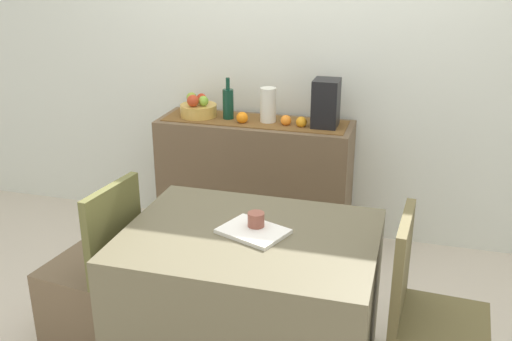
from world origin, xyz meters
The scene contains 19 objects.
ground_plane centered at (0.00, 0.00, -0.01)m, with size 6.40×6.40×0.02m, color beige.
room_wall_rear centered at (0.00, 1.18, 1.35)m, with size 6.40×0.06×2.70m, color silver.
sideboard_console centered at (-0.22, 0.92, 0.42)m, with size 1.28×0.42×0.85m, color brown.
table_runner centered at (-0.22, 0.92, 0.85)m, with size 1.20×0.32×0.01m, color brown.
fruit_bowl centered at (-0.62, 0.92, 0.89)m, with size 0.24×0.24×0.08m, color gold.
apple_rear centered at (-0.63, 0.86, 0.97)m, with size 0.08×0.08×0.08m, color #BA3A1D.
apple_right centered at (-0.68, 0.96, 0.97)m, with size 0.07×0.07×0.07m, color olive.
apple_front centered at (-0.61, 0.96, 0.97)m, with size 0.07×0.07×0.07m, color #B32E17.
apple_upper centered at (-0.57, 0.90, 0.97)m, with size 0.07×0.07×0.07m, color #83B538.
wine_bottle centered at (-0.41, 0.92, 0.96)m, with size 0.07×0.07×0.28m.
coffee_maker centered at (0.24, 0.92, 1.00)m, with size 0.16×0.18×0.31m, color black.
ceramic_vase centered at (-0.14, 0.92, 0.96)m, with size 0.10×0.10×0.23m, color silver.
orange_loose_near_bowl centered at (-0.01, 0.88, 0.88)m, with size 0.07×0.07×0.07m, color orange.
orange_loose_end centered at (-0.29, 0.85, 0.89)m, with size 0.08×0.08×0.08m, color orange.
orange_loose_mid centered at (0.10, 0.87, 0.88)m, with size 0.07×0.07×0.07m, color orange.
dining_table centered at (0.14, -0.43, 0.37)m, with size 1.12×0.85×0.74m, color brown.
open_book centered at (0.15, -0.42, 0.75)m, with size 0.28×0.21×0.02m, color white.
coffee_cup centered at (0.15, -0.39, 0.78)m, with size 0.08×0.08×0.08m, color brown.
chair_near_window centered at (-0.69, -0.43, 0.27)m, with size 0.45×0.45×0.90m.
Camera 1 is at (0.80, -2.67, 1.93)m, focal length 41.50 mm.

